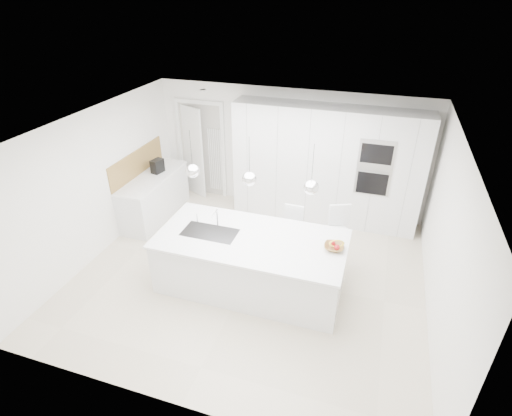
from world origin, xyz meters
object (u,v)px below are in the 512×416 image
(island_base, at_px, (250,265))
(espresso_machine, at_px, (157,166))
(fruit_bowl, at_px, (334,247))
(bar_stool_right, at_px, (336,239))
(bar_stool_left, at_px, (291,236))

(island_base, xyz_separation_m, espresso_machine, (-2.53, 1.72, 0.60))
(island_base, distance_m, fruit_bowl, 1.33)
(fruit_bowl, relative_size, bar_stool_right, 0.25)
(fruit_bowl, height_order, bar_stool_right, bar_stool_right)
(bar_stool_right, bearing_deg, island_base, -165.39)
(island_base, relative_size, bar_stool_left, 2.72)
(bar_stool_left, height_order, bar_stool_right, bar_stool_right)
(bar_stool_left, bearing_deg, fruit_bowl, -41.03)
(island_base, bearing_deg, bar_stool_right, 37.71)
(espresso_machine, xyz_separation_m, bar_stool_right, (3.70, -0.81, -0.47))
(island_base, bearing_deg, fruit_bowl, 6.63)
(island_base, relative_size, bar_stool_right, 2.48)
(fruit_bowl, bearing_deg, bar_stool_left, 137.69)
(fruit_bowl, relative_size, espresso_machine, 1.05)
(espresso_machine, xyz_separation_m, bar_stool_left, (2.97, -0.86, -0.52))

